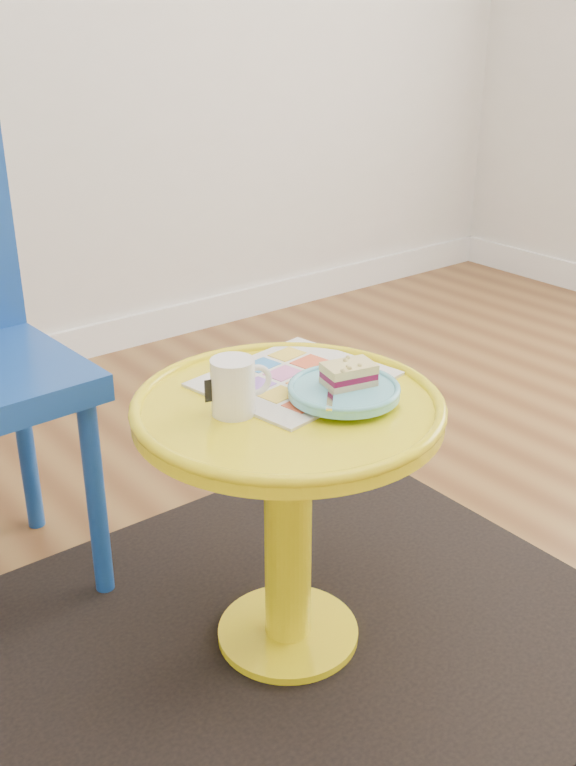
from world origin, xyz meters
TOP-DOWN VIEW (x-y plane):
  - floor at (0.00, 0.00)m, footprint 4.00×4.00m
  - rug at (-0.43, 0.37)m, footprint 1.31×1.11m
  - side_table at (-0.43, 0.37)m, footprint 0.56×0.56m
  - newspaper at (-0.36, 0.44)m, footprint 0.37×0.33m
  - mug at (-0.53, 0.39)m, footprint 0.11×0.08m
  - plate at (-0.35, 0.31)m, footprint 0.20×0.20m
  - cake_slice at (-0.33, 0.32)m, footprint 0.10×0.08m
  - fork at (-0.38, 0.31)m, footprint 0.11×0.12m

SIDE VIEW (x-z plane):
  - floor at x=0.00m, z-range 0.00..0.00m
  - rug at x=-0.43m, z-range 0.00..0.01m
  - side_table at x=-0.43m, z-range 0.12..0.64m
  - newspaper at x=-0.36m, z-range 0.53..0.53m
  - plate at x=-0.35m, z-range 0.54..0.56m
  - fork at x=-0.38m, z-range 0.56..0.56m
  - cake_slice at x=-0.33m, z-range 0.56..0.60m
  - mug at x=-0.53m, z-range 0.53..0.63m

